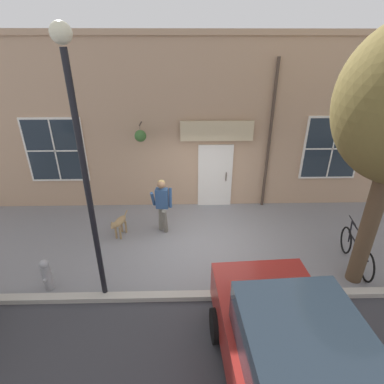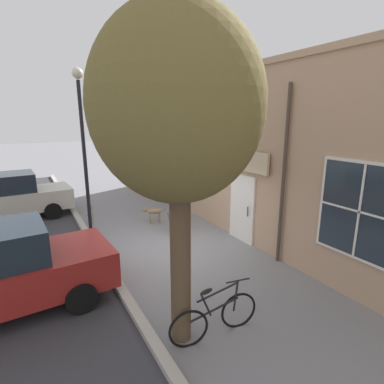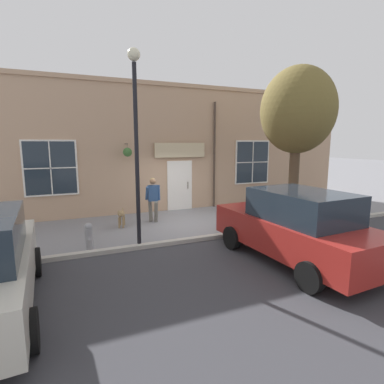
{
  "view_description": "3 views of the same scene",
  "coord_description": "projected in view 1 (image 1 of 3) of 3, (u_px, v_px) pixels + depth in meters",
  "views": [
    {
      "loc": [
        6.74,
        -0.49,
        4.86
      ],
      "look_at": [
        -0.35,
        -0.32,
        1.37
      ],
      "focal_mm": 28.0,
      "sensor_mm": 36.0,
      "label": 1
    },
    {
      "loc": [
        3.57,
        7.39,
        3.76
      ],
      "look_at": [
        -0.78,
        -0.23,
        1.59
      ],
      "focal_mm": 28.0,
      "sensor_mm": 36.0,
      "label": 2
    },
    {
      "loc": [
        9.71,
        -3.97,
        2.84
      ],
      "look_at": [
        -0.38,
        0.29,
        1.04
      ],
      "focal_mm": 28.0,
      "sensor_mm": 36.0,
      "label": 3
    }
  ],
  "objects": [
    {
      "name": "street_lamp",
      "position": [
        80.0,
        146.0,
        4.98
      ],
      "size": [
        0.32,
        0.32,
        5.18
      ],
      "color": "black",
      "rests_on": "ground_plane"
    },
    {
      "name": "parked_car_mid_block",
      "position": [
        300.0,
        380.0,
        3.96
      ],
      "size": [
        4.39,
        2.12,
        1.75
      ],
      "color": "maroon",
      "rests_on": "ground_plane"
    },
    {
      "name": "dog_on_leash",
      "position": [
        119.0,
        223.0,
        8.26
      ],
      "size": [
        0.94,
        0.37,
        0.65
      ],
      "color": "#997A51",
      "rests_on": "ground_plane"
    },
    {
      "name": "leaning_bicycle",
      "position": [
        356.0,
        251.0,
        7.24
      ],
      "size": [
        1.74,
        0.18,
        1.0
      ],
      "color": "black",
      "rests_on": "ground_plane"
    },
    {
      "name": "pedestrian_walking",
      "position": [
        162.0,
        202.0,
        8.3
      ],
      "size": [
        0.57,
        0.58,
        1.61
      ],
      "color": "#6B665B",
      "rests_on": "ground_plane"
    },
    {
      "name": "fire_hydrant",
      "position": [
        47.0,
        274.0,
        6.48
      ],
      "size": [
        0.34,
        0.2,
        0.77
      ],
      "color": "#99999E",
      "rests_on": "ground_plane"
    },
    {
      "name": "storefront_facade",
      "position": [
        201.0,
        127.0,
        9.14
      ],
      "size": [
        0.95,
        18.0,
        5.25
      ],
      "color": "tan",
      "rests_on": "ground_plane"
    },
    {
      "name": "ground_plane",
      "position": [
        204.0,
        242.0,
        8.2
      ],
      "size": [
        90.0,
        90.0,
        0.0
      ],
      "primitive_type": "plane",
      "color": "gray"
    }
  ]
}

